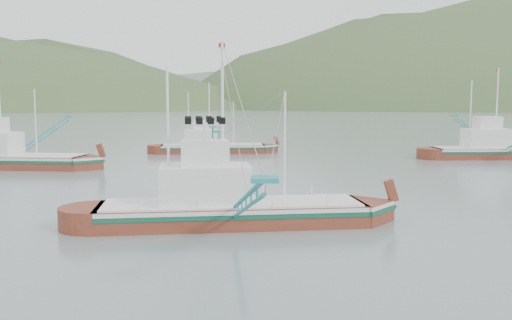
{
  "coord_description": "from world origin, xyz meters",
  "views": [
    {
      "loc": [
        -0.3,
        -30.18,
        7.11
      ],
      "look_at": [
        0.0,
        6.0,
        3.2
      ],
      "focal_mm": 40.0,
      "sensor_mm": 36.0,
      "label": 1
    }
  ],
  "objects_px": {
    "bg_boat_right": "(497,145)",
    "main_boat": "(228,195)",
    "bg_boat_left": "(5,151)",
    "bg_boat_far": "(211,143)"
  },
  "relations": [
    {
      "from": "bg_boat_right",
      "to": "main_boat",
      "type": "bearing_deg",
      "value": -132.49
    },
    {
      "from": "main_boat",
      "to": "bg_boat_left",
      "type": "distance_m",
      "value": 35.84
    },
    {
      "from": "main_boat",
      "to": "bg_boat_right",
      "type": "bearing_deg",
      "value": 42.9
    },
    {
      "from": "bg_boat_far",
      "to": "bg_boat_right",
      "type": "relative_size",
      "value": 0.86
    },
    {
      "from": "bg_boat_right",
      "to": "bg_boat_far",
      "type": "bearing_deg",
      "value": 166.63
    },
    {
      "from": "bg_boat_far",
      "to": "bg_boat_right",
      "type": "xyz_separation_m",
      "value": [
        34.58,
        -7.08,
        0.22
      ]
    },
    {
      "from": "bg_boat_right",
      "to": "bg_boat_left",
      "type": "relative_size",
      "value": 0.97
    },
    {
      "from": "bg_boat_far",
      "to": "bg_boat_left",
      "type": "xyz_separation_m",
      "value": [
        -20.06,
        -16.1,
        0.43
      ]
    },
    {
      "from": "main_boat",
      "to": "bg_boat_far",
      "type": "relative_size",
      "value": 1.11
    },
    {
      "from": "bg_boat_left",
      "to": "bg_boat_right",
      "type": "bearing_deg",
      "value": 16.22
    }
  ]
}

